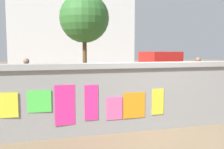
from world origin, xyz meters
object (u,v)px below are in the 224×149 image
(motorcycle, at_px, (23,103))
(tree_roadside, at_px, (84,18))
(bicycle_near, at_px, (220,95))
(person_bystander, at_px, (27,75))
(person_walking, at_px, (198,73))
(auto_rickshaw_truck, at_px, (136,76))
(bicycle_far, at_px, (173,82))

(motorcycle, height_order, tree_roadside, tree_roadside)
(bicycle_near, distance_m, tree_roadside, 9.35)
(person_bystander, bearing_deg, tree_roadside, 61.39)
(bicycle_near, distance_m, person_walking, 1.87)
(bicycle_near, bearing_deg, auto_rickshaw_truck, 142.49)
(person_walking, bearing_deg, person_bystander, 174.39)
(auto_rickshaw_truck, relative_size, bicycle_near, 2.13)
(tree_roadside, bearing_deg, motorcycle, -110.44)
(person_bystander, bearing_deg, auto_rickshaw_truck, -7.99)
(tree_roadside, bearing_deg, bicycle_near, -66.97)
(motorcycle, xyz_separation_m, bicycle_near, (6.42, 0.09, -0.10))
(person_bystander, bearing_deg, person_walking, -5.61)
(auto_rickshaw_truck, xyz_separation_m, bicycle_near, (2.39, -1.83, -0.54))
(auto_rickshaw_truck, height_order, bicycle_far, auto_rickshaw_truck)
(auto_rickshaw_truck, bearing_deg, tree_roadside, 99.35)
(bicycle_near, xyz_separation_m, bicycle_far, (0.24, 3.68, 0.00))
(auto_rickshaw_truck, relative_size, bicycle_far, 2.13)
(motorcycle, height_order, bicycle_far, bicycle_far)
(auto_rickshaw_truck, bearing_deg, bicycle_near, -37.51)
(auto_rickshaw_truck, relative_size, person_walking, 2.25)
(motorcycle, xyz_separation_m, person_bystander, (-0.04, 2.49, 0.52))
(auto_rickshaw_truck, bearing_deg, bicycle_far, 35.16)
(auto_rickshaw_truck, relative_size, tree_roadside, 0.69)
(tree_roadside, bearing_deg, person_walking, -59.61)
(auto_rickshaw_truck, xyz_separation_m, person_walking, (2.66, -0.09, 0.09))
(motorcycle, bearing_deg, person_bystander, 90.89)
(bicycle_near, distance_m, bicycle_far, 3.69)
(bicycle_far, distance_m, tree_roadside, 6.62)
(person_walking, distance_m, person_bystander, 6.76)
(motorcycle, bearing_deg, person_walking, 15.30)
(person_walking, bearing_deg, tree_roadside, 120.39)
(bicycle_near, relative_size, bicycle_far, 1.00)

